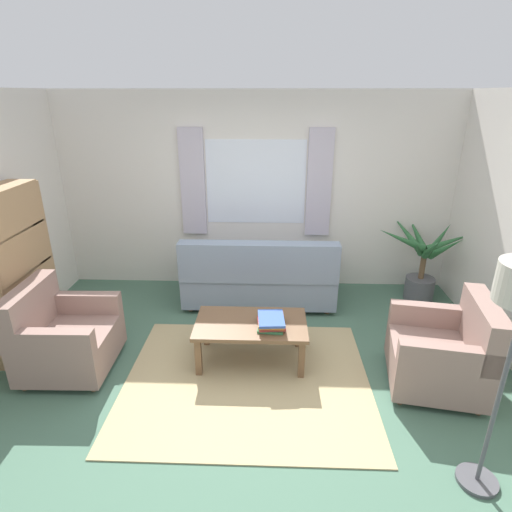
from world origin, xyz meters
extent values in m
plane|color=#476B56|center=(0.00, 0.00, 0.00)|extent=(6.24, 6.24, 0.00)
cube|color=silver|center=(0.00, 2.26, 1.30)|extent=(5.32, 0.12, 2.60)
cube|color=white|center=(0.00, 2.20, 1.45)|extent=(1.30, 0.01, 1.10)
cube|color=silver|center=(-0.83, 2.17, 1.45)|extent=(0.32, 0.06, 1.40)
cube|color=silver|center=(0.83, 2.17, 1.45)|extent=(0.32, 0.06, 1.40)
cube|color=tan|center=(0.00, 0.00, 0.01)|extent=(2.30, 1.95, 0.01)
cube|color=gray|center=(0.07, 1.63, 0.25)|extent=(1.90, 0.80, 0.38)
cube|color=gray|center=(0.07, 1.31, 0.68)|extent=(1.90, 0.20, 0.48)
cube|color=gray|center=(0.94, 1.63, 0.56)|extent=(0.16, 0.80, 0.24)
cube|color=gray|center=(-0.80, 1.63, 0.56)|extent=(0.16, 0.80, 0.24)
cylinder|color=brown|center=(0.92, 1.93, 0.03)|extent=(0.06, 0.06, 0.06)
cylinder|color=brown|center=(-0.78, 1.93, 0.03)|extent=(0.06, 0.06, 0.06)
cylinder|color=brown|center=(0.92, 1.33, 0.03)|extent=(0.06, 0.06, 0.06)
cylinder|color=brown|center=(-0.78, 1.33, 0.03)|extent=(0.06, 0.06, 0.06)
cube|color=gray|center=(-1.73, 0.14, 0.24)|extent=(0.82, 0.86, 0.36)
cube|color=gray|center=(-2.06, 0.13, 0.65)|extent=(0.20, 0.84, 0.46)
cube|color=gray|center=(-1.72, -0.22, 0.53)|extent=(0.80, 0.14, 0.22)
cube|color=gray|center=(-1.74, 0.50, 0.53)|extent=(0.80, 0.14, 0.22)
cylinder|color=brown|center=(-1.40, -0.19, 0.03)|extent=(0.05, 0.05, 0.06)
cylinder|color=brown|center=(-1.42, 0.49, 0.03)|extent=(0.05, 0.05, 0.06)
cylinder|color=brown|center=(-2.04, -0.21, 0.03)|extent=(0.05, 0.05, 0.06)
cylinder|color=brown|center=(-2.06, 0.47, 0.03)|extent=(0.05, 0.05, 0.06)
cube|color=gray|center=(1.73, 0.02, 0.24)|extent=(0.93, 0.96, 0.36)
cube|color=gray|center=(2.06, -0.03, 0.65)|extent=(0.32, 0.86, 0.46)
cube|color=gray|center=(1.79, 0.38, 0.53)|extent=(0.81, 0.25, 0.22)
cube|color=gray|center=(1.67, -0.33, 0.53)|extent=(0.81, 0.25, 0.22)
cylinder|color=brown|center=(1.47, 0.41, 0.03)|extent=(0.05, 0.05, 0.06)
cylinder|color=brown|center=(1.36, -0.26, 0.03)|extent=(0.05, 0.05, 0.06)
cylinder|color=brown|center=(2.11, 0.30, 0.03)|extent=(0.05, 0.05, 0.06)
cylinder|color=brown|center=(1.99, -0.37, 0.03)|extent=(0.05, 0.05, 0.06)
cube|color=brown|center=(0.02, 0.33, 0.42)|extent=(1.10, 0.64, 0.04)
cube|color=brown|center=(-0.47, 0.07, 0.20)|extent=(0.06, 0.06, 0.40)
cube|color=brown|center=(0.51, 0.07, 0.20)|extent=(0.06, 0.06, 0.40)
cube|color=brown|center=(-0.47, 0.59, 0.20)|extent=(0.06, 0.06, 0.40)
cube|color=brown|center=(0.51, 0.59, 0.20)|extent=(0.06, 0.06, 0.40)
cube|color=#387F4C|center=(0.22, 0.25, 0.45)|extent=(0.26, 0.29, 0.03)
cube|color=#B23833|center=(0.22, 0.24, 0.48)|extent=(0.28, 0.28, 0.03)
cube|color=orange|center=(0.22, 0.26, 0.51)|extent=(0.25, 0.32, 0.03)
cube|color=#335199|center=(0.22, 0.25, 0.53)|extent=(0.27, 0.34, 0.03)
cylinder|color=#56565B|center=(2.17, 1.76, 0.15)|extent=(0.37, 0.37, 0.30)
cylinder|color=brown|center=(2.17, 1.76, 0.46)|extent=(0.07, 0.07, 0.31)
cone|color=#2D6638|center=(2.45, 1.76, 0.81)|extent=(0.56, 0.12, 0.31)
cone|color=#2D6638|center=(2.39, 1.91, 0.80)|extent=(0.44, 0.36, 0.42)
cone|color=#2D6638|center=(2.13, 2.07, 0.83)|extent=(0.15, 0.61, 0.35)
cone|color=#2D6638|center=(1.99, 2.03, 0.84)|extent=(0.35, 0.59, 0.41)
cone|color=#2D6638|center=(1.85, 1.75, 0.84)|extent=(0.63, 0.14, 0.35)
cone|color=#2D6638|center=(2.02, 1.59, 0.78)|extent=(0.33, 0.41, 0.36)
cone|color=#2D6638|center=(2.13, 1.48, 0.81)|extent=(0.15, 0.52, 0.43)
cone|color=#2D6638|center=(2.32, 1.54, 0.80)|extent=(0.32, 0.44, 0.45)
cube|color=#A87F56|center=(-2.38, 0.98, 0.85)|extent=(0.30, 0.04, 1.70)
cube|color=#A87F56|center=(-2.24, 0.53, 0.85)|extent=(0.02, 0.90, 1.70)
cube|color=#A87F56|center=(-2.38, 0.53, 0.01)|extent=(0.30, 0.86, 0.02)
cube|color=#A87F56|center=(-2.38, 0.53, 0.43)|extent=(0.30, 0.86, 0.02)
cube|color=#A87F56|center=(-2.38, 0.53, 0.86)|extent=(0.30, 0.86, 0.02)
cube|color=#A87F56|center=(-2.38, 0.53, 1.28)|extent=(0.30, 0.86, 0.02)
cube|color=beige|center=(-2.38, 0.87, 0.99)|extent=(0.24, 0.09, 0.24)
cube|color=#5B8E93|center=(-2.38, 0.78, 0.99)|extent=(0.24, 0.08, 0.24)
cube|color=#2D2D33|center=(-2.38, 0.70, 0.99)|extent=(0.24, 0.06, 0.24)
cube|color=beige|center=(-2.38, 0.60, 0.99)|extent=(0.26, 0.09, 0.23)
cube|color=#7F478C|center=(-2.38, 0.51, 0.98)|extent=(0.26, 0.07, 0.21)
cube|color=orange|center=(-2.38, 0.42, 0.97)|extent=(0.25, 0.08, 0.21)
cube|color=#2D2D33|center=(-2.38, 0.33, 1.01)|extent=(0.25, 0.05, 0.28)
cylinder|color=#4C4C51|center=(1.68, -1.04, 0.01)|extent=(0.28, 0.28, 0.03)
cylinder|color=#4C4C51|center=(1.68, -1.04, 0.72)|extent=(0.03, 0.03, 1.39)
camera|label=1|loc=(0.20, -3.23, 2.55)|focal=29.08mm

